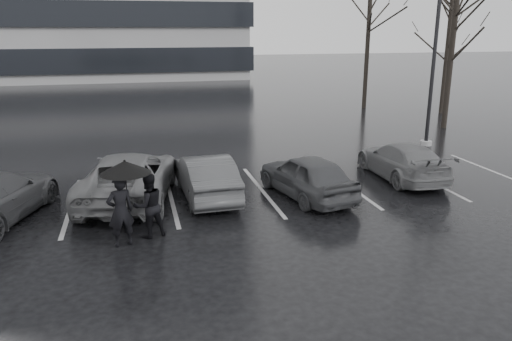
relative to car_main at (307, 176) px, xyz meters
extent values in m
plane|color=black|center=(-1.74, -1.63, -0.65)|extent=(160.00, 160.00, 0.00)
imported|color=black|center=(0.00, 0.00, 0.00)|extent=(2.29, 4.03, 1.29)
imported|color=#29292C|center=(-2.90, 0.68, 0.00)|extent=(1.53, 3.97, 1.29)
imported|color=#4B4B4E|center=(-5.10, 1.01, 0.05)|extent=(3.20, 5.37, 1.40)
imported|color=#4B4B4E|center=(3.70, 1.04, -0.04)|extent=(1.80, 4.20, 1.21)
imported|color=black|center=(-5.29, -2.27, 0.19)|extent=(0.71, 0.57, 1.68)
imported|color=black|center=(-4.65, -1.89, 0.14)|extent=(0.93, 0.83, 1.58)
cylinder|color=black|center=(-5.13, -2.00, 0.20)|extent=(0.03, 0.03, 1.69)
cone|color=black|center=(-5.13, -2.00, 1.15)|extent=(1.16, 1.16, 0.30)
sphere|color=black|center=(-5.13, -2.00, 1.30)|extent=(0.05, 0.05, 0.05)
cylinder|color=#969699|center=(7.23, 5.15, -0.55)|extent=(0.48, 0.48, 0.19)
cylinder|color=black|center=(7.23, 5.15, 3.72)|extent=(0.16, 0.16, 8.72)
cube|color=#A1A1A4|center=(-6.74, 0.87, -0.64)|extent=(0.12, 5.00, 0.00)
cube|color=#A1A1A4|center=(-3.94, 0.87, -0.64)|extent=(0.12, 5.00, 0.00)
cube|color=#A1A1A4|center=(-1.14, 0.87, -0.64)|extent=(0.12, 5.00, 0.00)
cube|color=#A1A1A4|center=(1.66, 0.87, -0.64)|extent=(0.12, 5.00, 0.00)
cube|color=#A1A1A4|center=(4.46, 0.87, -0.64)|extent=(0.12, 5.00, 0.00)
cube|color=#A1A1A4|center=(7.26, 0.87, -0.64)|extent=(0.12, 5.00, 0.00)
cylinder|color=black|center=(10.26, 8.37, 3.35)|extent=(0.26, 0.26, 8.00)
cylinder|color=black|center=(12.76, 12.37, 2.85)|extent=(0.26, 0.26, 7.00)
cylinder|color=black|center=(9.26, 15.37, 3.60)|extent=(0.26, 0.26, 8.50)
camera|label=1|loc=(-4.86, -13.33, 4.21)|focal=35.00mm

